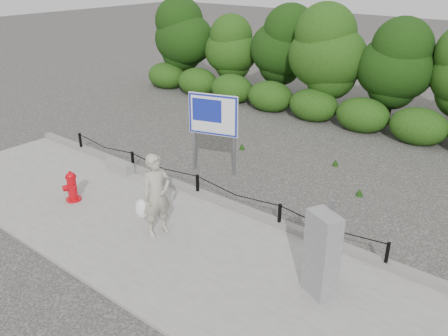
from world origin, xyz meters
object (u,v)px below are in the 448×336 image
pedestrian (156,196)px  advertising_sign (213,118)px  concrete_block (120,166)px  fire_hydrant (72,187)px  utility_cabinet (322,254)px

pedestrian → advertising_sign: 3.69m
pedestrian → concrete_block: 3.78m
fire_hydrant → advertising_sign: advertising_sign is taller
fire_hydrant → utility_cabinet: utility_cabinet is taller
pedestrian → utility_cabinet: pedestrian is taller
fire_hydrant → utility_cabinet: size_ratio=0.44×
utility_cabinet → fire_hydrant: bearing=-149.2°
pedestrian → advertising_sign: (-1.25, 3.41, 0.66)m
fire_hydrant → concrete_block: 2.01m
concrete_block → utility_cabinet: (7.13, -1.24, 0.68)m
pedestrian → advertising_sign: bearing=34.0°
fire_hydrant → utility_cabinet: 6.67m
pedestrian → advertising_sign: size_ratio=0.80×
fire_hydrant → pedestrian: bearing=27.0°
fire_hydrant → concrete_block: bearing=126.0°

